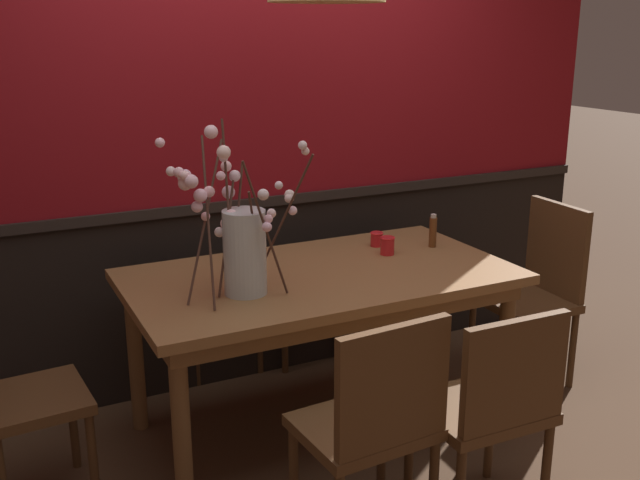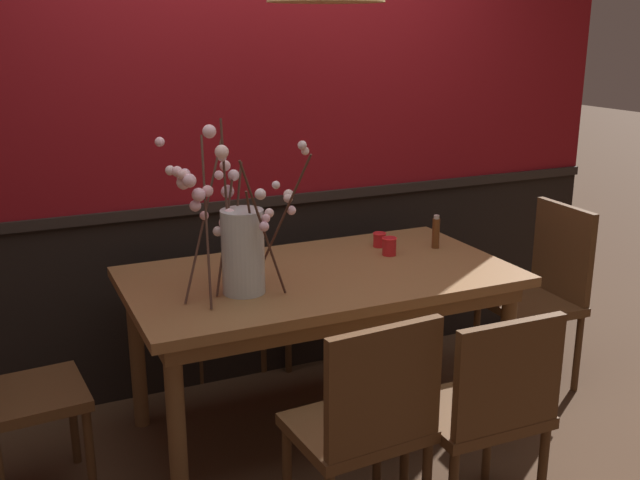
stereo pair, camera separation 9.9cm
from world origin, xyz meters
name	(u,v)px [view 1 (the left image)]	position (x,y,z in m)	size (l,w,h in m)	color
ground_plane	(320,427)	(0.00, 0.00, 0.00)	(24.00, 24.00, 0.00)	#4C3321
back_wall	(257,110)	(0.00, 0.71, 1.42)	(4.13, 0.14, 2.86)	black
dining_table	(320,290)	(0.00, 0.00, 0.69)	(1.71, 0.93, 0.78)	olive
chair_near_side_left	(375,421)	(-0.21, -0.85, 0.53)	(0.48, 0.41, 0.91)	brown
chair_far_side_right	(290,262)	(0.24, 0.87, 0.54)	(0.44, 0.44, 0.97)	brown
chair_head_west_end	(14,391)	(-1.30, -0.01, 0.50)	(0.41, 0.43, 0.88)	brown
chair_far_side_left	(213,276)	(-0.21, 0.91, 0.51)	(0.42, 0.41, 0.90)	brown
chair_head_east_end	(537,284)	(1.27, -0.02, 0.52)	(0.43, 0.46, 0.95)	brown
chair_near_side_right	(492,404)	(0.26, -0.90, 0.50)	(0.46, 0.40, 0.87)	brown
vase_with_blossoms	(240,242)	(-0.40, -0.09, 0.99)	(0.62, 0.41, 0.71)	silver
candle_holder_nearer_center	(387,245)	(0.41, 0.09, 0.82)	(0.07, 0.07, 0.09)	red
candle_holder_nearer_edge	(377,239)	(0.43, 0.24, 0.81)	(0.07, 0.07, 0.07)	red
condiment_bottle	(433,231)	(0.67, 0.10, 0.86)	(0.04, 0.04, 0.17)	brown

